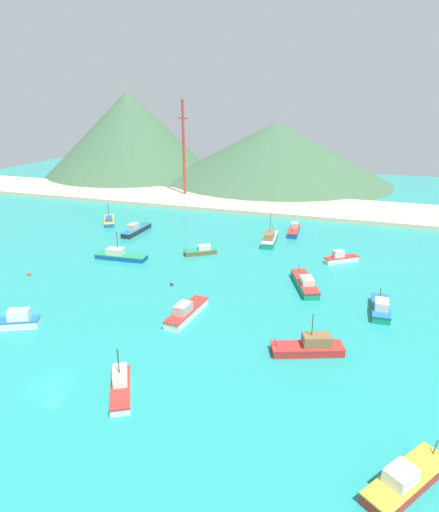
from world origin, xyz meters
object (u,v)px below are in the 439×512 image
Objects in this scene: fishing_boat_14 at (120,255)px; buoy_0 at (29,274)px; fishing_boat_10 at (310,347)px; fishing_boat_2 at (186,312)px; fishing_boat_0 at (109,221)px; fishing_boat_1 at (305,283)px; fishing_boat_12 at (406,480)px; buoy_1 at (172,285)px; fishing_boat_13 at (201,251)px; fishing_boat_4 at (120,386)px; fishing_boat_11 at (294,230)px; fishing_boat_6 at (136,230)px; fishing_boat_8 at (341,258)px; fishing_boat_9 at (15,321)px; fishing_boat_5 at (270,239)px; radio_tower at (184,149)px; fishing_boat_3 at (381,308)px.

buoy_0 is (-11.81, -13.28, -0.65)m from fishing_boat_14.
fishing_boat_14 is at bearing 48.35° from buoy_0.
fishing_boat_2 is at bearing 168.33° from fishing_boat_10.
fishing_boat_0 is 0.85× the size of fishing_boat_1.
fishing_boat_12 reaches higher than buoy_1.
fishing_boat_12 is at bearing -53.00° from fishing_boat_13.
buoy_1 is at bearing 103.48° from fishing_boat_4.
fishing_boat_4 is 68.85m from fishing_boat_11.
fishing_boat_8 is at bearing -5.58° from fishing_boat_6.
fishing_boat_1 is 33.12m from fishing_boat_11.
buoy_0 is at bearing -168.00° from fishing_boat_1.
fishing_boat_10 is at bearing -49.17° from fishing_boat_13.
fishing_boat_13 is (-16.39, -21.53, -0.12)m from fishing_boat_11.
fishing_boat_0 is 58.50m from fishing_boat_2.
fishing_boat_4 reaches higher than fishing_boat_11.
fishing_boat_8 reaches higher than fishing_boat_13.
buoy_1 is at bearing 54.31° from fishing_boat_9.
fishing_boat_2 is at bearing -122.77° from fishing_boat_8.
fishing_boat_5 is at bearing 62.10° from fishing_boat_9.
fishing_boat_0 is 0.89× the size of fishing_boat_5.
buoy_0 is (-43.14, -43.03, -0.71)m from fishing_boat_11.
fishing_boat_11 is at bearing -35.39° from radio_tower.
fishing_boat_4 is 0.72× the size of fishing_boat_6.
fishing_boat_6 is (-28.91, 37.00, -0.04)m from fishing_boat_2.
fishing_boat_14 is at bearing -71.49° from fishing_boat_6.
fishing_boat_4 is 44.88m from fishing_boat_14.
fishing_boat_8 is 0.22× the size of radio_tower.
buoy_0 is (-34.72, 25.31, -0.75)m from fishing_boat_4.
fishing_boat_5 is at bearing 4.71° from fishing_boat_6.
fishing_boat_3 reaches higher than buoy_1.
fishing_boat_9 reaches higher than fishing_boat_6.
radio_tower is at bearing 96.03° from fishing_boat_6.
fishing_boat_2 is at bearing -73.70° from fishing_boat_13.
fishing_boat_6 is at bearing 97.65° from fishing_boat_9.
buoy_0 is (-55.55, -25.96, -0.76)m from fishing_boat_8.
fishing_boat_8 is at bearing 57.23° from fishing_boat_2.
fishing_boat_10 is 13.01× the size of buoy_0.
fishing_boat_11 is (-10.98, 53.19, -0.11)m from fishing_boat_10.
fishing_boat_6 is at bearing 129.28° from buoy_1.
fishing_boat_13 is (-7.97, 46.81, -0.15)m from fishing_boat_4.
fishing_boat_6 is 0.36× the size of radio_tower.
fishing_boat_14 is at bearing 176.23° from fishing_boat_1.
fishing_boat_8 is 0.99× the size of fishing_boat_13.
fishing_boat_9 is at bearing -53.97° from buoy_0.
radio_tower is at bearing 133.90° from fishing_boat_5.
fishing_boat_8 reaches higher than fishing_boat_3.
fishing_boat_8 is (20.70, 32.15, -0.04)m from fishing_boat_2.
fishing_boat_9 is (-50.71, -21.91, 0.15)m from fishing_boat_3.
fishing_boat_11 is at bearing 82.98° from fishing_boat_4.
fishing_boat_9 reaches higher than fishing_boat_11.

